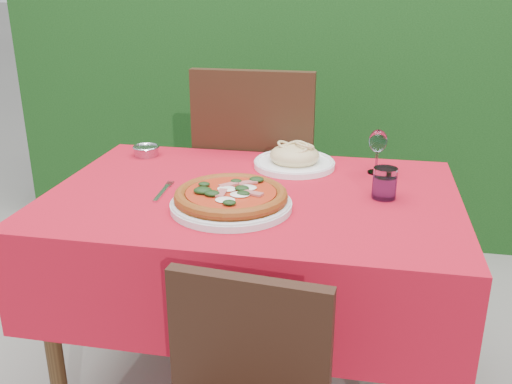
% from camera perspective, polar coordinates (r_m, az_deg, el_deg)
% --- Properties ---
extents(hedge, '(3.20, 0.55, 1.78)m').
position_cam_1_polar(hedge, '(3.22, 5.22, 12.44)').
color(hedge, black).
rests_on(hedge, ground).
extents(dining_table, '(1.26, 0.86, 0.75)m').
position_cam_1_polar(dining_table, '(1.83, -0.32, -4.44)').
color(dining_table, '#412A15').
rests_on(dining_table, ground).
extents(chair_far, '(0.48, 0.48, 1.05)m').
position_cam_1_polar(chair_far, '(2.38, 0.17, 1.74)').
color(chair_far, black).
rests_on(chair_far, ground).
extents(pizza_plate, '(0.41, 0.41, 0.07)m').
position_cam_1_polar(pizza_plate, '(1.64, -2.51, -0.66)').
color(pizza_plate, silver).
rests_on(pizza_plate, dining_table).
extents(pasta_plate, '(0.28, 0.28, 0.08)m').
position_cam_1_polar(pasta_plate, '(2.00, 3.86, 3.32)').
color(pasta_plate, white).
rests_on(pasta_plate, dining_table).
extents(water_glass, '(0.07, 0.07, 0.10)m').
position_cam_1_polar(water_glass, '(1.75, 12.73, 0.72)').
color(water_glass, silver).
rests_on(water_glass, dining_table).
extents(wine_glass, '(0.06, 0.06, 0.15)m').
position_cam_1_polar(wine_glass, '(1.96, 12.09, 4.82)').
color(wine_glass, silver).
rests_on(wine_glass, dining_table).
extents(fork, '(0.04, 0.19, 0.01)m').
position_cam_1_polar(fork, '(1.78, -9.41, -0.10)').
color(fork, silver).
rests_on(fork, dining_table).
extents(steel_ramekin, '(0.09, 0.09, 0.03)m').
position_cam_1_polar(steel_ramekin, '(2.17, -10.91, 4.02)').
color(steel_ramekin, '#AFAFB6').
rests_on(steel_ramekin, dining_table).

